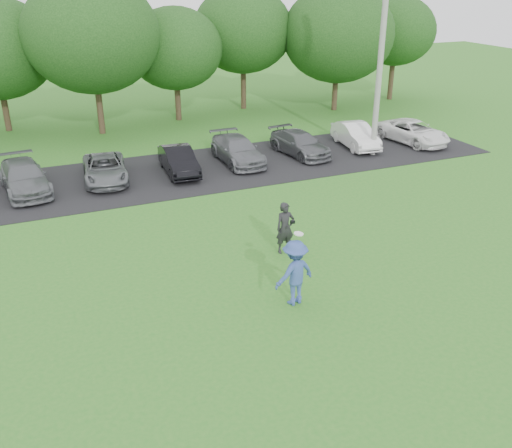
# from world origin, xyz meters

# --- Properties ---
(ground) EXTENTS (100.00, 100.00, 0.00)m
(ground) POSITION_xyz_m (0.00, 0.00, 0.00)
(ground) COLOR #2A7320
(ground) RESTS_ON ground
(parking_lot) EXTENTS (32.00, 6.50, 0.03)m
(parking_lot) POSITION_xyz_m (0.00, 13.00, 0.01)
(parking_lot) COLOR black
(parking_lot) RESTS_ON ground
(utility_pole) EXTENTS (0.28, 0.28, 10.90)m
(utility_pole) POSITION_xyz_m (10.10, 11.87, 5.45)
(utility_pole) COLOR #979792
(utility_pole) RESTS_ON ground
(frisbee_player) EXTENTS (1.38, 0.97, 2.17)m
(frisbee_player) POSITION_xyz_m (-0.03, 0.67, 0.98)
(frisbee_player) COLOR #344D94
(frisbee_player) RESTS_ON ground
(camera_bystander) EXTENTS (0.65, 0.45, 1.78)m
(camera_bystander) POSITION_xyz_m (1.13, 3.67, 0.89)
(camera_bystander) COLOR black
(camera_bystander) RESTS_ON ground
(parked_cars) EXTENTS (28.65, 5.04, 1.26)m
(parked_cars) POSITION_xyz_m (0.35, 13.14, 0.63)
(parked_cars) COLOR #B9BCC1
(parked_cars) RESTS_ON parking_lot
(tree_row) EXTENTS (42.39, 9.85, 8.64)m
(tree_row) POSITION_xyz_m (1.51, 22.76, 4.91)
(tree_row) COLOR #38281C
(tree_row) RESTS_ON ground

